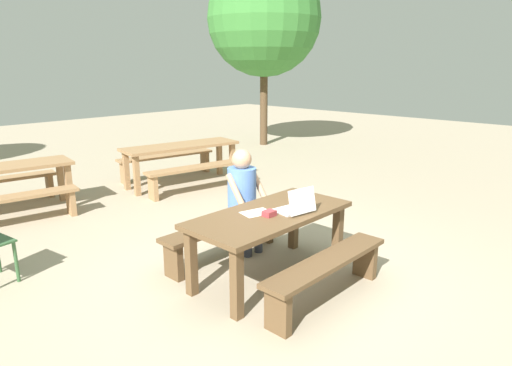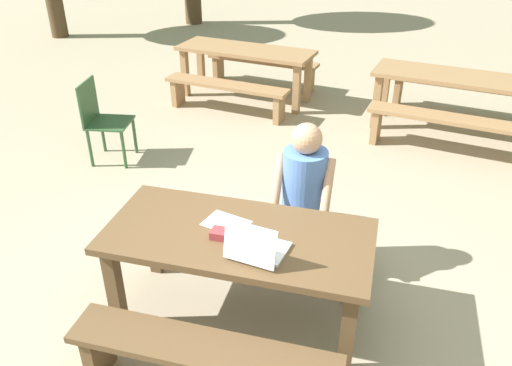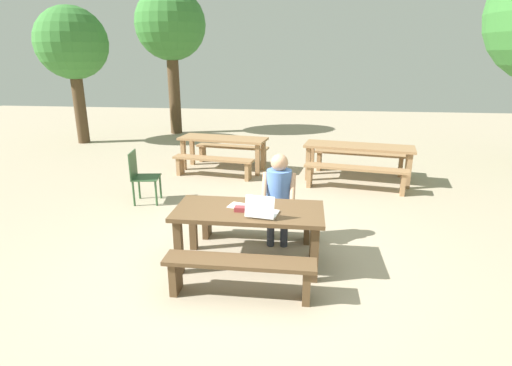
{
  "view_description": "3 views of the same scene",
  "coord_description": "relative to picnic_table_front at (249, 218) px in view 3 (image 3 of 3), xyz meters",
  "views": [
    {
      "loc": [
        -3.23,
        -2.85,
        2.18
      ],
      "look_at": [
        0.06,
        0.25,
        0.97
      ],
      "focal_mm": 31.34,
      "sensor_mm": 36.0,
      "label": 1
    },
    {
      "loc": [
        0.83,
        -2.62,
        2.69
      ],
      "look_at": [
        0.06,
        0.25,
        0.97
      ],
      "focal_mm": 35.96,
      "sensor_mm": 36.0,
      "label": 2
    },
    {
      "loc": [
        0.63,
        -4.45,
        2.46
      ],
      "look_at": [
        0.06,
        0.25,
        0.97
      ],
      "focal_mm": 28.42,
      "sensor_mm": 36.0,
      "label": 3
    }
  ],
  "objects": [
    {
      "name": "ground_plane",
      "position": [
        0.0,
        0.0,
        -0.61
      ],
      "size": [
        30.0,
        30.0,
        0.0
      ],
      "primitive_type": "plane",
      "color": "tan"
    },
    {
      "name": "picnic_table_front",
      "position": [
        0.0,
        0.0,
        0.0
      ],
      "size": [
        1.77,
        0.83,
        0.72
      ],
      "color": "brown",
      "rests_on": "ground"
    },
    {
      "name": "bench_near",
      "position": [
        0.0,
        -0.72,
        -0.29
      ],
      "size": [
        1.61,
        0.3,
        0.43
      ],
      "color": "brown",
      "rests_on": "ground"
    },
    {
      "name": "bench_far",
      "position": [
        0.0,
        0.72,
        -0.29
      ],
      "size": [
        1.61,
        0.3,
        0.43
      ],
      "color": "brown",
      "rests_on": "ground"
    },
    {
      "name": "laptop",
      "position": [
        0.18,
        -0.19,
        0.17
      ],
      "size": [
        0.38,
        0.36,
        0.27
      ],
      "rotation": [
        0.0,
        0.0,
        2.98
      ],
      "color": "white",
      "rests_on": "picnic_table_front"
    },
    {
      "name": "small_pouch",
      "position": [
        -0.1,
        -0.07,
        0.14
      ],
      "size": [
        0.12,
        0.1,
        0.06
      ],
      "color": "#993338",
      "rests_on": "picnic_table_front"
    },
    {
      "name": "paper_sheet",
      "position": [
        -0.11,
        0.09,
        0.11
      ],
      "size": [
        0.34,
        0.28,
        0.0
      ],
      "rotation": [
        0.0,
        0.0,
        -0.25
      ],
      "color": "white",
      "rests_on": "picnic_table_front"
    },
    {
      "name": "person_seated",
      "position": [
        0.31,
        0.68,
        0.12
      ],
      "size": [
        0.44,
        0.42,
        1.24
      ],
      "color": "#333847",
      "rests_on": "ground"
    },
    {
      "name": "plastic_chair",
      "position": [
        -2.15,
        1.97,
        -0.12
      ],
      "size": [
        0.5,
        0.5,
        0.91
      ],
      "rotation": [
        0.0,
        0.0,
        1.72
      ],
      "color": "#335933",
      "rests_on": "ground"
    },
    {
      "name": "picnic_table_mid",
      "position": [
        1.72,
        3.72,
        0.02
      ],
      "size": [
        2.23,
        1.03,
        0.75
      ],
      "rotation": [
        0.0,
        0.0,
        -0.17
      ],
      "color": "#9E754C",
      "rests_on": "ground"
    },
    {
      "name": "bench_mid_south",
      "position": [
        1.61,
        3.09,
        -0.26
      ],
      "size": [
        1.96,
        0.63,
        0.46
      ],
      "rotation": [
        0.0,
        0.0,
        -0.17
      ],
      "color": "#9E754C",
      "rests_on": "ground"
    },
    {
      "name": "bench_mid_north",
      "position": [
        1.83,
        4.34,
        -0.26
      ],
      "size": [
        1.96,
        0.63,
        0.46
      ],
      "rotation": [
        0.0,
        0.0,
        -0.17
      ],
      "color": "#9E754C",
      "rests_on": "ground"
    },
    {
      "name": "picnic_table_rear",
      "position": [
        -1.17,
        4.23,
        0.0
      ],
      "size": [
        2.01,
        0.96,
        0.74
      ],
      "rotation": [
        0.0,
        0.0,
        -0.16
      ],
      "color": "#9E754C",
      "rests_on": "ground"
    },
    {
      "name": "bench_rear_south",
      "position": [
        -1.27,
        3.62,
        -0.29
      ],
      "size": [
        1.76,
        0.57,
        0.42
      ],
      "rotation": [
        0.0,
        0.0,
        -0.16
      ],
      "color": "#9E754C",
      "rests_on": "ground"
    },
    {
      "name": "bench_rear_north",
      "position": [
        -1.07,
        4.84,
        -0.29
      ],
      "size": [
        1.76,
        0.57,
        0.42
      ],
      "rotation": [
        0.0,
        0.0,
        -0.16
      ],
      "color": "#9E754C",
      "rests_on": "ground"
    },
    {
      "name": "tree_left",
      "position": [
        -5.88,
        6.69,
        2.14
      ],
      "size": [
        1.97,
        1.97,
        3.79
      ],
      "color": "#4C3823",
      "rests_on": "ground"
    },
    {
      "name": "tree_rear",
      "position": [
        -3.63,
        8.54,
        2.71
      ],
      "size": [
        2.18,
        2.18,
        4.49
      ],
      "color": "#4C3823",
      "rests_on": "ground"
    }
  ]
}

